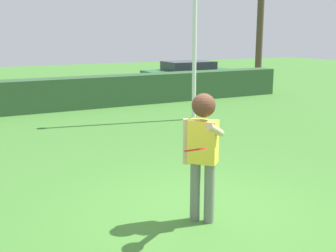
# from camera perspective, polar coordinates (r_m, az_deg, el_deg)

# --- Properties ---
(ground_plane) EXTENTS (60.00, 60.00, 0.00)m
(ground_plane) POSITION_cam_1_polar(r_m,az_deg,el_deg) (6.27, 4.56, -11.65)
(ground_plane) COLOR #3F752E
(person) EXTENTS (0.52, 0.82, 1.78)m
(person) POSITION_cam_1_polar(r_m,az_deg,el_deg) (5.68, 4.68, -2.28)
(person) COLOR slate
(person) RESTS_ON ground
(frisbee) EXTENTS (0.27, 0.27, 0.10)m
(frisbee) POSITION_cam_1_polar(r_m,az_deg,el_deg) (5.15, 3.65, -3.17)
(frisbee) COLOR red
(hedge_row) EXTENTS (18.46, 0.90, 1.06)m
(hedge_row) POSITION_cam_1_polar(r_m,az_deg,el_deg) (14.75, -15.47, 4.06)
(hedge_row) COLOR #2D4F2D
(hedge_row) RESTS_ON ground
(parked_car_green) EXTENTS (4.25, 1.91, 1.25)m
(parked_car_green) POSITION_cam_1_polar(r_m,az_deg,el_deg) (20.14, 2.75, 7.05)
(parked_car_green) COLOR #1E6633
(parked_car_green) RESTS_ON ground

